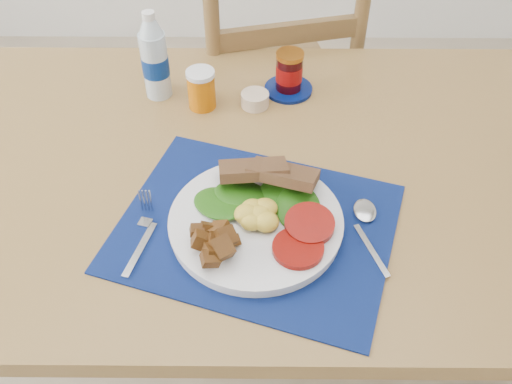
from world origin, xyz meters
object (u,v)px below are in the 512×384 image
at_px(breakfast_plate, 252,220).
at_px(water_bottle, 155,60).
at_px(juice_glass, 201,90).
at_px(chair_far, 275,62).
at_px(jam_on_saucer, 289,74).

bearing_deg(breakfast_plate, water_bottle, 120.94).
bearing_deg(water_bottle, breakfast_plate, -62.04).
xyz_separation_m(breakfast_plate, juice_glass, (-0.12, 0.38, 0.02)).
xyz_separation_m(chair_far, jam_on_saucer, (0.02, -0.34, 0.18)).
bearing_deg(chair_far, juice_glass, 52.79).
distance_m(juice_glass, jam_on_saucer, 0.21).
xyz_separation_m(juice_glass, jam_on_saucer, (0.20, 0.06, 0.00)).
height_order(breakfast_plate, jam_on_saucer, jam_on_saucer).
distance_m(chair_far, jam_on_saucer, 0.38).
height_order(water_bottle, jam_on_saucer, water_bottle).
height_order(water_bottle, juice_glass, water_bottle).
distance_m(chair_far, juice_glass, 0.47).
height_order(chair_far, juice_glass, chair_far).
height_order(chair_far, jam_on_saucer, chair_far).
bearing_deg(jam_on_saucer, chair_far, 94.03).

